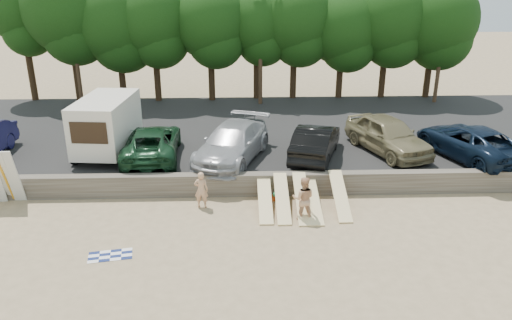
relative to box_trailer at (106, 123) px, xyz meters
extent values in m
plane|color=tan|center=(5.92, -6.48, -2.29)|extent=(120.00, 120.00, 0.00)
cube|color=#6B6356|center=(5.92, -3.48, -1.79)|extent=(44.00, 0.50, 1.00)
cube|color=#282828|center=(5.92, 4.02, -1.94)|extent=(44.00, 14.50, 0.70)
cylinder|color=#382616|center=(-7.79, 11.12, 0.49)|extent=(0.44, 0.44, 4.16)
sphere|color=#1A4614|center=(-7.79, 11.12, 4.56)|extent=(4.49, 4.49, 4.49)
cylinder|color=#382616|center=(-4.62, 10.83, 0.51)|extent=(0.44, 0.44, 4.19)
sphere|color=#1A4614|center=(-4.62, 10.83, 4.60)|extent=(6.08, 6.08, 6.08)
cylinder|color=#382616|center=(-1.59, 11.02, 0.27)|extent=(0.44, 0.44, 3.72)
sphere|color=#1A4614|center=(-1.59, 11.02, 3.91)|extent=(6.13, 6.13, 6.13)
cylinder|color=#382616|center=(0.88, 10.66, 0.30)|extent=(0.44, 0.44, 3.77)
sphere|color=#1A4614|center=(0.88, 10.66, 3.98)|extent=(5.38, 5.38, 5.38)
cylinder|color=#382616|center=(4.60, 10.67, 0.25)|extent=(0.44, 0.44, 3.66)
sphere|color=#1A4614|center=(4.60, 10.67, 3.83)|extent=(5.20, 5.20, 5.20)
cylinder|color=#382616|center=(7.73, 11.12, 0.21)|extent=(0.44, 0.44, 3.58)
sphere|color=#1A4614|center=(7.73, 11.12, 3.71)|extent=(4.76, 4.76, 4.76)
cylinder|color=#382616|center=(10.30, 11.12, 0.27)|extent=(0.44, 0.44, 3.72)
sphere|color=#1A4614|center=(10.30, 11.12, 3.91)|extent=(5.40, 5.40, 5.40)
cylinder|color=#382616|center=(13.58, 11.12, 0.09)|extent=(0.44, 0.44, 3.34)
sphere|color=#1A4614|center=(13.58, 11.12, 3.35)|extent=(5.28, 5.28, 5.28)
cylinder|color=#382616|center=(16.63, 11.12, 0.27)|extent=(0.44, 0.44, 3.71)
sphere|color=#1A4614|center=(16.63, 11.12, 3.90)|extent=(5.66, 5.66, 5.66)
cylinder|color=#382616|center=(19.81, 10.97, 0.23)|extent=(0.44, 0.44, 3.63)
sphere|color=#1A4614|center=(19.81, 10.97, 3.78)|extent=(5.77, 5.77, 5.77)
cylinder|color=#473321|center=(-4.08, 9.52, 2.91)|extent=(0.26, 0.26, 9.00)
cylinder|color=#473321|center=(7.92, 9.52, 2.91)|extent=(0.26, 0.26, 9.00)
cylinder|color=#473321|center=(19.92, 9.52, 2.91)|extent=(0.26, 0.26, 9.00)
cube|color=silver|center=(0.00, 0.01, 0.02)|extent=(2.64, 4.63, 2.44)
cube|color=black|center=(-0.22, -2.22, 0.25)|extent=(1.66, 0.21, 1.00)
cylinder|color=black|center=(-1.30, -1.32, -1.22)|extent=(0.29, 0.75, 0.73)
cylinder|color=black|center=(1.02, -1.54, -1.22)|extent=(0.29, 0.75, 0.73)
cylinder|color=black|center=(-1.02, 1.56, -1.22)|extent=(0.29, 0.75, 0.73)
cylinder|color=black|center=(1.30, 1.33, -1.22)|extent=(0.29, 0.75, 0.73)
imported|color=#13361E|center=(2.22, -0.51, -0.82)|extent=(2.83, 5.62, 1.53)
imported|color=#9E9FA3|center=(6.12, -1.01, -0.73)|extent=(4.24, 6.35, 1.71)
imported|color=black|center=(10.14, -0.86, -0.77)|extent=(3.20, 5.26, 1.64)
imported|color=#7D724F|center=(13.86, -0.18, -0.68)|extent=(3.83, 5.74, 1.81)
imported|color=black|center=(17.63, -1.03, -0.78)|extent=(4.39, 6.32, 1.60)
cube|color=silver|center=(-3.31, -4.04, -1.04)|extent=(0.58, 0.90, 2.49)
cube|color=silver|center=(-3.00, -4.07, -1.03)|extent=(0.50, 0.78, 2.51)
cube|color=beige|center=(7.49, -4.91, -1.81)|extent=(0.56, 2.89, 0.95)
cube|color=beige|center=(8.20, -4.98, -1.75)|extent=(0.56, 2.85, 1.06)
cube|color=beige|center=(9.01, -5.10, -1.72)|extent=(0.56, 2.83, 1.13)
cube|color=beige|center=(9.46, -5.06, -1.86)|extent=(0.56, 2.91, 0.85)
cube|color=beige|center=(10.62, -4.89, -1.72)|extent=(0.56, 2.83, 1.13)
imported|color=tan|center=(4.86, -4.65, -1.49)|extent=(0.61, 0.43, 1.59)
imported|color=tan|center=(8.96, -5.88, -1.38)|extent=(0.97, 0.81, 1.82)
cube|color=#299754|center=(8.09, -4.08, -2.13)|extent=(0.44, 0.38, 0.32)
cube|color=#C74A17|center=(7.96, -4.09, -2.18)|extent=(0.35, 0.31, 0.22)
plane|color=white|center=(1.91, -8.32, -2.28)|extent=(1.74, 1.74, 0.00)
camera|label=1|loc=(6.48, -23.49, 7.16)|focal=35.00mm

